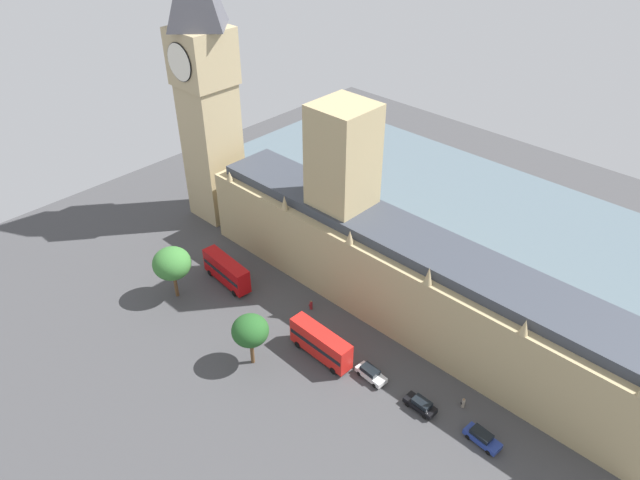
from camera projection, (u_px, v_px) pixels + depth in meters
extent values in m
plane|color=#424244|center=(397.00, 317.00, 92.91)|extent=(148.00, 148.00, 0.00)
cube|color=slate|center=(512.00, 224.00, 115.16)|extent=(42.71, 133.20, 0.25)
cube|color=tan|center=(408.00, 279.00, 90.37)|extent=(12.95, 78.00, 13.11)
cube|color=tan|center=(342.00, 197.00, 93.18)|extent=(8.69, 8.69, 31.23)
cube|color=#383D47|center=(412.00, 240.00, 86.19)|extent=(9.84, 74.88, 1.60)
cone|color=tan|center=(230.00, 176.00, 102.40)|extent=(1.20, 1.20, 1.81)
cone|color=tan|center=(284.00, 203.00, 94.24)|extent=(1.20, 1.20, 2.55)
cone|color=tan|center=(350.00, 237.00, 86.37)|extent=(1.20, 1.20, 2.23)
cone|color=tan|center=(429.00, 276.00, 78.25)|extent=(1.20, 1.20, 2.81)
cone|color=tan|center=(525.00, 327.00, 70.45)|extent=(1.20, 1.20, 2.25)
cube|color=tan|center=(213.00, 152.00, 111.61)|extent=(8.43, 8.43, 26.85)
cube|color=tan|center=(202.00, 56.00, 101.18)|extent=(9.27, 9.27, 9.88)
cylinder|color=silver|center=(179.00, 62.00, 98.32)|extent=(0.25, 6.40, 6.40)
torus|color=black|center=(179.00, 62.00, 98.32)|extent=(0.24, 6.64, 6.64)
cylinder|color=silver|center=(186.00, 50.00, 103.89)|extent=(6.40, 0.25, 6.40)
torus|color=black|center=(186.00, 50.00, 103.89)|extent=(6.64, 0.24, 6.64)
cube|color=#B20C0F|center=(226.00, 270.00, 98.67)|extent=(3.36, 10.67, 4.20)
cube|color=black|center=(226.00, 270.00, 98.62)|extent=(3.39, 10.28, 0.70)
cylinder|color=black|center=(246.00, 287.00, 98.23)|extent=(0.44, 1.13, 1.10)
cylinder|color=black|center=(234.00, 293.00, 96.97)|extent=(0.44, 1.13, 1.10)
cylinder|color=black|center=(221.00, 268.00, 102.75)|extent=(0.44, 1.13, 1.10)
cylinder|color=black|center=(210.00, 273.00, 101.49)|extent=(0.44, 1.13, 1.10)
cube|color=red|center=(321.00, 343.00, 84.47)|extent=(2.75, 10.56, 4.20)
cube|color=black|center=(321.00, 342.00, 84.43)|extent=(2.80, 10.16, 0.70)
cylinder|color=black|center=(344.00, 362.00, 84.20)|extent=(0.38, 1.11, 1.10)
cylinder|color=black|center=(333.00, 371.00, 82.86)|extent=(0.38, 1.11, 1.10)
cylinder|color=black|center=(309.00, 337.00, 88.47)|extent=(0.38, 1.11, 1.10)
cylinder|color=black|center=(298.00, 345.00, 87.13)|extent=(0.38, 1.11, 1.10)
cube|color=silver|center=(371.00, 375.00, 82.04)|extent=(2.20, 4.80, 0.75)
cube|color=black|center=(370.00, 370.00, 81.78)|extent=(1.75, 2.73, 0.65)
cylinder|color=black|center=(383.00, 379.00, 81.81)|extent=(0.30, 0.70, 0.68)
cylinder|color=black|center=(374.00, 386.00, 80.87)|extent=(0.30, 0.70, 0.68)
cylinder|color=black|center=(367.00, 368.00, 83.63)|extent=(0.30, 0.70, 0.68)
cylinder|color=black|center=(359.00, 374.00, 82.69)|extent=(0.30, 0.70, 0.68)
cube|color=black|center=(420.00, 405.00, 77.62)|extent=(1.95, 4.54, 0.75)
cube|color=black|center=(422.00, 403.00, 77.09)|extent=(1.60, 2.56, 0.65)
cylinder|color=black|center=(407.00, 404.00, 78.19)|extent=(0.27, 0.69, 0.68)
cylinder|color=black|center=(415.00, 397.00, 79.15)|extent=(0.27, 0.69, 0.68)
cylinder|color=black|center=(425.00, 417.00, 76.51)|extent=(0.27, 0.69, 0.68)
cylinder|color=black|center=(432.00, 410.00, 77.47)|extent=(0.27, 0.69, 0.68)
cube|color=navy|center=(482.00, 439.00, 73.26)|extent=(2.26, 4.93, 0.75)
cube|color=black|center=(482.00, 434.00, 73.01)|extent=(1.79, 2.80, 0.65)
cylinder|color=black|center=(496.00, 445.00, 73.01)|extent=(0.30, 0.70, 0.68)
cylinder|color=black|center=(488.00, 452.00, 72.07)|extent=(0.30, 0.70, 0.68)
cylinder|color=black|center=(476.00, 429.00, 74.89)|extent=(0.30, 0.70, 0.68)
cylinder|color=black|center=(468.00, 437.00, 73.95)|extent=(0.30, 0.70, 0.68)
cylinder|color=maroon|center=(311.00, 305.00, 94.17)|extent=(0.66, 0.66, 1.44)
sphere|color=#8C6647|center=(311.00, 301.00, 93.69)|extent=(0.28, 0.28, 0.28)
cube|color=maroon|center=(309.00, 305.00, 94.07)|extent=(0.26, 0.33, 0.26)
cylinder|color=gray|center=(463.00, 403.00, 77.89)|extent=(0.65, 0.65, 1.38)
sphere|color=#8C6647|center=(464.00, 399.00, 77.43)|extent=(0.26, 0.26, 0.26)
cube|color=black|center=(461.00, 403.00, 77.83)|extent=(0.29, 0.30, 0.25)
cylinder|color=brown|center=(176.00, 285.00, 96.09)|extent=(0.56, 0.56, 4.38)
ellipsoid|color=#387533|center=(172.00, 263.00, 93.53)|extent=(6.19, 6.19, 5.26)
cylinder|color=brown|center=(252.00, 352.00, 83.78)|extent=(0.56, 0.56, 4.25)
ellipsoid|color=#235623|center=(250.00, 331.00, 81.45)|extent=(5.29, 5.29, 4.50)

